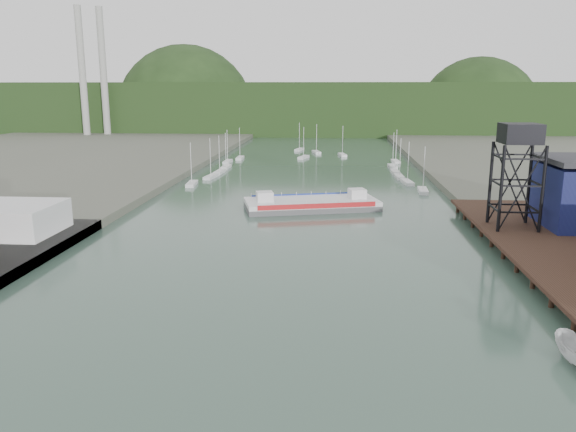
# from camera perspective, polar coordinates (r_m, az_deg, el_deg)

# --- Properties ---
(east_pier) EXTENTS (14.00, 70.00, 2.45)m
(east_pier) POSITION_cam_1_polar(r_m,az_deg,el_deg) (83.07, 25.65, -3.38)
(east_pier) COLOR black
(east_pier) RESTS_ON ground
(lift_tower) EXTENTS (6.50, 6.50, 16.00)m
(lift_tower) POSITION_cam_1_polar(r_m,az_deg,el_deg) (92.14, 22.48, 7.13)
(lift_tower) COLOR black
(lift_tower) RESTS_ON east_pier
(marina_sailboats) EXTENTS (57.71, 92.65, 0.90)m
(marina_sailboats) POSITION_cam_1_polar(r_m,az_deg,el_deg) (169.65, 2.29, 5.09)
(marina_sailboats) COLOR silver
(marina_sailboats) RESTS_ON ground
(smokestacks) EXTENTS (11.20, 8.20, 60.00)m
(smokestacks) POSITION_cam_1_polar(r_m,az_deg,el_deg) (285.43, -19.20, 13.53)
(smokestacks) COLOR #9E9E99
(smokestacks) RESTS_ON ground
(distant_hills) EXTENTS (500.00, 120.00, 80.00)m
(distant_hills) POSITION_cam_1_polar(r_m,az_deg,el_deg) (331.27, 2.82, 10.63)
(distant_hills) COLOR black
(distant_hills) RESTS_ON ground
(chain_ferry) EXTENTS (27.61, 16.57, 3.72)m
(chain_ferry) POSITION_cam_1_polar(r_m,az_deg,el_deg) (110.71, 2.40, 1.27)
(chain_ferry) COLOR #545457
(chain_ferry) RESTS_ON ground
(motorboat) EXTENTS (2.37, 6.25, 2.41)m
(motorboat) POSITION_cam_1_polar(r_m,az_deg,el_deg) (55.27, 27.22, -12.24)
(motorboat) COLOR silver
(motorboat) RESTS_ON ground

